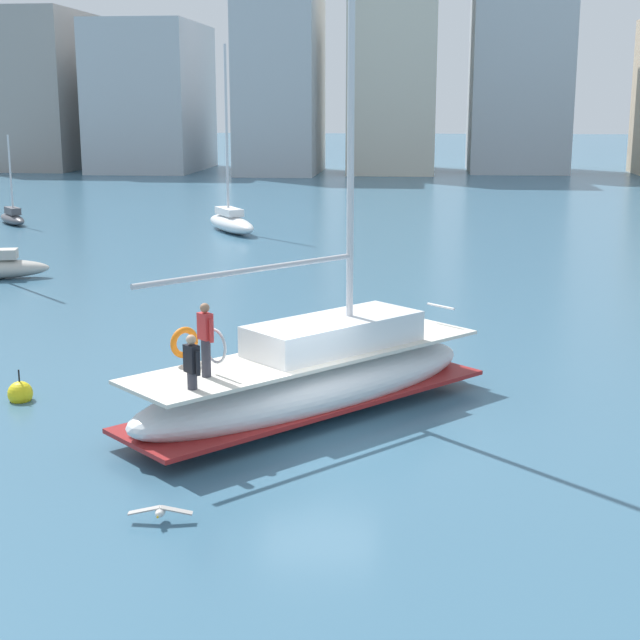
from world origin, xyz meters
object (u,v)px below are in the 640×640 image
object	(u,v)px
moored_sloop_near	(231,221)
moored_catamaran	(12,217)
mooring_buoy	(20,393)
main_sailboat	(313,377)
seagull	(160,511)

from	to	relation	value
moored_sloop_near	moored_catamaran	world-z (taller)	moored_sloop_near
moored_sloop_near	moored_catamaran	size ratio (longest dim) A/B	1.94
moored_catamaran	moored_sloop_near	bearing A→B (deg)	-8.76
moored_sloop_near	mooring_buoy	xyz separation A→B (m)	(0.86, -30.60, -0.46)
moored_catamaran	mooring_buoy	xyz separation A→B (m)	(14.37, -32.68, -0.25)
main_sailboat	mooring_buoy	bearing A→B (deg)	177.87
seagull	moored_catamaran	bearing A→B (deg)	116.64
main_sailboat	moored_catamaran	xyz separation A→B (m)	(-21.56, 32.95, -0.47)
mooring_buoy	main_sailboat	bearing A→B (deg)	-2.13
moored_sloop_near	moored_catamaran	distance (m)	13.68
main_sailboat	moored_catamaran	size ratio (longest dim) A/B	2.45
seagull	mooring_buoy	size ratio (longest dim) A/B	1.24
main_sailboat	moored_sloop_near	distance (m)	31.90
moored_sloop_near	mooring_buoy	distance (m)	30.62
mooring_buoy	seagull	bearing A→B (deg)	-50.70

